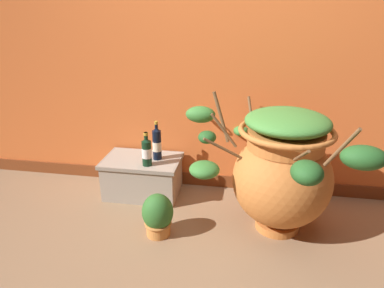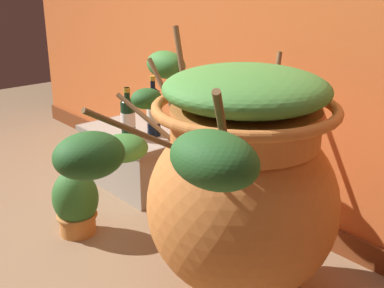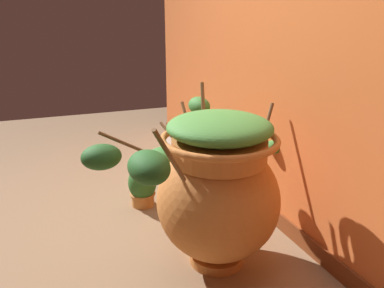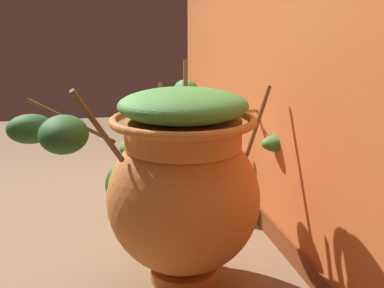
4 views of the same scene
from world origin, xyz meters
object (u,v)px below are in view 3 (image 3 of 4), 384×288
(terracotta_urn, at_px, (216,185))
(wine_bottle_middle, at_px, (188,136))
(potted_shrub, at_px, (142,186))
(wine_bottle_left, at_px, (205,133))

(terracotta_urn, height_order, wine_bottle_middle, terracotta_urn)
(wine_bottle_middle, relative_size, potted_shrub, 0.88)
(terracotta_urn, relative_size, wine_bottle_middle, 4.92)
(wine_bottle_middle, bearing_deg, wine_bottle_left, 69.79)
(wine_bottle_middle, xyz_separation_m, potted_shrub, (0.19, -0.44, -0.29))
(wine_bottle_middle, distance_m, potted_shrub, 0.56)
(wine_bottle_left, bearing_deg, wine_bottle_middle, -110.21)
(terracotta_urn, bearing_deg, wine_bottle_left, 160.09)
(terracotta_urn, relative_size, potted_shrub, 4.32)
(terracotta_urn, xyz_separation_m, potted_shrub, (-0.82, -0.22, -0.32))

